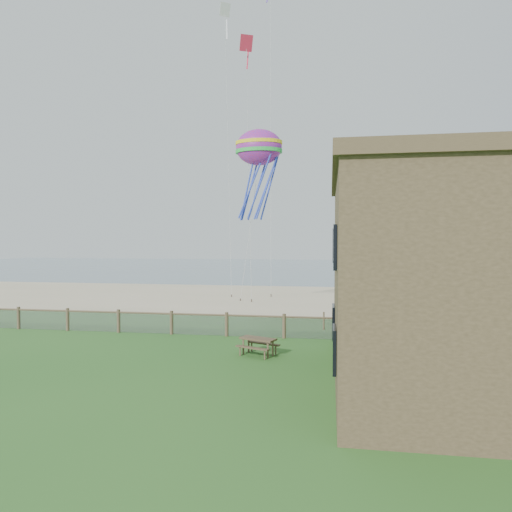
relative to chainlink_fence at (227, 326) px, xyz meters
name	(u,v)px	position (x,y,z in m)	size (l,w,h in m)	color
ground	(192,368)	(0.00, -6.00, -0.55)	(160.00, 160.00, 0.00)	#295D1F
sand_beach	(268,298)	(0.00, 16.00, -0.55)	(72.00, 20.00, 0.02)	tan
ocean	(301,268)	(0.00, 60.00, -0.55)	(160.00, 68.00, 0.02)	slate
chainlink_fence	(227,326)	(0.00, 0.00, 0.00)	(36.20, 0.20, 1.25)	#4B3C2A
motel_deck	(502,345)	(13.00, -1.00, -0.30)	(15.00, 2.00, 0.50)	brown
picnic_table	(258,348)	(2.22, -3.59, -0.22)	(1.58, 1.19, 0.67)	brown
octopus_kite	(259,172)	(0.03, 10.56, 9.47)	(3.50, 2.47, 7.20)	red
kite_white	(225,20)	(-2.84, 11.96, 21.47)	(0.98, 0.70, 2.57)	white
kite_red	(246,49)	(-0.63, 9.08, 17.95)	(1.10, 0.70, 1.90)	#DD2744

